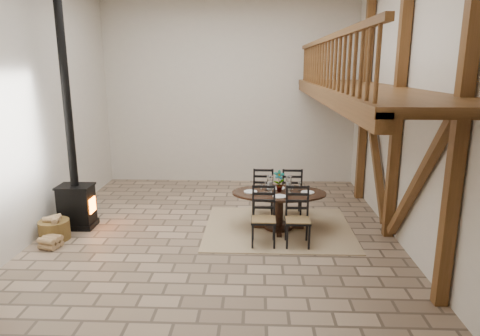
{
  "coord_description": "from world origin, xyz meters",
  "views": [
    {
      "loc": [
        0.76,
        -8.07,
        3.31
      ],
      "look_at": [
        0.43,
        0.4,
        1.25
      ],
      "focal_mm": 32.0,
      "sensor_mm": 36.0,
      "label": 1
    }
  ],
  "objects_px": {
    "wood_stove": "(74,175)",
    "log_basket": "(54,229)",
    "log_stack": "(51,242)",
    "dining_table": "(279,208)"
  },
  "relations": [
    {
      "from": "wood_stove",
      "to": "log_basket",
      "type": "relative_size",
      "value": 8.65
    },
    {
      "from": "wood_stove",
      "to": "log_stack",
      "type": "xyz_separation_m",
      "value": [
        -0.08,
        -1.06,
        -1.0
      ]
    },
    {
      "from": "wood_stove",
      "to": "log_basket",
      "type": "xyz_separation_m",
      "value": [
        -0.19,
        -0.65,
        -0.91
      ]
    },
    {
      "from": "dining_table",
      "to": "log_stack",
      "type": "xyz_separation_m",
      "value": [
        -4.26,
        -1.13,
        -0.34
      ]
    },
    {
      "from": "dining_table",
      "to": "log_stack",
      "type": "distance_m",
      "value": 4.41
    },
    {
      "from": "wood_stove",
      "to": "log_basket",
      "type": "distance_m",
      "value": 1.13
    },
    {
      "from": "dining_table",
      "to": "wood_stove",
      "type": "height_order",
      "value": "wood_stove"
    },
    {
      "from": "wood_stove",
      "to": "dining_table",
      "type": "bearing_deg",
      "value": 0.77
    },
    {
      "from": "log_basket",
      "to": "log_stack",
      "type": "relative_size",
      "value": 1.4
    },
    {
      "from": "dining_table",
      "to": "wood_stove",
      "type": "relative_size",
      "value": 0.43
    }
  ]
}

